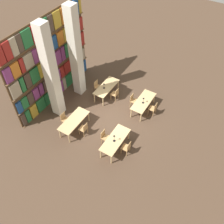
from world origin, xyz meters
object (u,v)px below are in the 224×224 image
object	(u,v)px
chair_0	(127,147)
reading_table_3	(106,88)
chair_3	(133,100)
reading_table_0	(115,140)
chair_2	(153,108)
chair_5	(65,119)
pillar_left	(51,74)
desk_lamp_0	(114,137)
desk_lamp_2	(104,85)
pillar_center	(76,54)
reading_table_1	(143,102)
desk_lamp_1	(143,99)
chair_6	(115,94)
reading_table_2	(74,121)
chair_7	(98,86)
chair_4	(84,129)
chair_1	(105,137)

from	to	relation	value
chair_0	reading_table_3	size ratio (longest dim) A/B	0.43
chair_3	reading_table_0	bearing A→B (deg)	11.54
reading_table_0	chair_0	xyz separation A→B (m)	(0.04, -0.69, -0.20)
chair_2	chair_5	bearing A→B (deg)	130.50
pillar_left	desk_lamp_0	bearing A→B (deg)	-98.72
pillar_left	desk_lamp_2	world-z (taller)	pillar_left
reading_table_0	chair_2	distance (m)	3.49
reading_table_0	pillar_left	bearing A→B (deg)	82.76
pillar_center	chair_2	size ratio (longest dim) A/B	6.72
reading_table_1	desk_lamp_2	distance (m)	2.75
pillar_center	reading_table_1	distance (m)	5.04
chair_3	desk_lamp_1	size ratio (longest dim) A/B	2.07
reading_table_1	desk_lamp_1	world-z (taller)	desk_lamp_1
reading_table_3	chair_3	bearing A→B (deg)	-88.24
desk_lamp_1	chair_6	distance (m)	2.09
pillar_left	chair_3	size ratio (longest dim) A/B	6.72
desk_lamp_2	chair_5	bearing A→B (deg)	167.80
reading_table_0	chair_3	distance (m)	3.49
desk_lamp_0	chair_2	size ratio (longest dim) A/B	0.55
pillar_center	reading_table_2	bearing A→B (deg)	-148.98
chair_0	chair_7	world-z (taller)	same
chair_5	desk_lamp_2	distance (m)	3.36
pillar_left	desk_lamp_1	bearing A→B (deg)	-58.96
chair_3	reading_table_1	bearing A→B (deg)	89.87
chair_6	chair_5	bearing A→B (deg)	157.14
chair_6	chair_3	bearing A→B (deg)	-86.34
reading_table_0	chair_7	bearing A→B (deg)	45.20
chair_4	desk_lamp_2	world-z (taller)	desk_lamp_2
chair_3	desk_lamp_0	bearing A→B (deg)	11.25
chair_1	reading_table_3	xyz separation A→B (m)	(3.31, 1.97, 0.20)
reading_table_1	reading_table_3	size ratio (longest dim) A/B	1.00
pillar_center	chair_3	bearing A→B (deg)	-80.44
reading_table_3	pillar_left	bearing A→B (deg)	147.65
chair_2	chair_1	bearing A→B (deg)	157.68
chair_3	chair_4	world-z (taller)	same
pillar_left	chair_5	size ratio (longest dim) A/B	6.72
reading_table_1	chair_5	distance (m)	4.89
desk_lamp_2	chair_3	bearing A→B (deg)	-82.47
reading_table_1	desk_lamp_2	size ratio (longest dim) A/B	5.02
desk_lamp_0	chair_3	xyz separation A→B (m)	(3.53, 0.70, -0.61)
chair_0	chair_7	xyz separation A→B (m)	(3.29, 4.05, 0.00)
chair_2	chair_6	xyz separation A→B (m)	(-0.08, 2.66, 0.00)
pillar_left	chair_2	world-z (taller)	pillar_left
reading_table_1	chair_4	world-z (taller)	chair_4
chair_3	chair_7	world-z (taller)	same
chair_1	chair_5	xyz separation A→B (m)	(-0.13, 2.72, 0.00)
chair_7	reading_table_2	bearing A→B (deg)	10.66
reading_table_3	desk_lamp_2	xyz separation A→B (m)	(-0.21, 0.05, 0.36)
pillar_center	chair_7	xyz separation A→B (m)	(0.55, -1.07, -2.51)
reading_table_0	chair_6	world-z (taller)	chair_6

